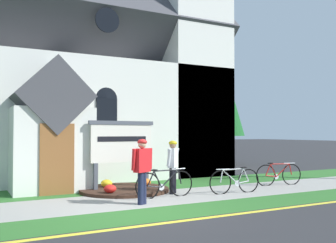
{
  "coord_description": "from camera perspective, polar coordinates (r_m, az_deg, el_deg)",
  "views": [
    {
      "loc": [
        -3.63,
        -8.11,
        1.83
      ],
      "look_at": [
        2.27,
        3.02,
        2.2
      ],
      "focal_mm": 40.91,
      "sensor_mm": 36.0,
      "label": 1
    }
  ],
  "objects": [
    {
      "name": "ground",
      "position": [
        12.77,
        -11.3,
        -9.88
      ],
      "size": [
        140.0,
        140.0,
        0.0
      ],
      "primitive_type": "plane",
      "color": "#2B2B2D"
    },
    {
      "name": "sidewalk_slab",
      "position": [
        10.78,
        -3.17,
        -11.42
      ],
      "size": [
        32.0,
        2.35,
        0.01
      ],
      "primitive_type": "cube",
      "color": "#99968E",
      "rests_on": "ground"
    },
    {
      "name": "grass_verge",
      "position": [
        9.13,
        1.92,
        -13.21
      ],
      "size": [
        32.0,
        1.41,
        0.01
      ],
      "primitive_type": "cube",
      "color": "#2D6628",
      "rests_on": "ground"
    },
    {
      "name": "church_lawn",
      "position": [
        12.89,
        -7.55,
        -9.8
      ],
      "size": [
        24.0,
        2.28,
        0.01
      ],
      "primitive_type": "cube",
      "color": "#2D6628",
      "rests_on": "ground"
    },
    {
      "name": "curb_paint_stripe",
      "position": [
        8.42,
        4.91,
        -14.21
      ],
      "size": [
        28.0,
        0.16,
        0.01
      ],
      "primitive_type": "cube",
      "color": "yellow",
      "rests_on": "ground"
    },
    {
      "name": "church_building",
      "position": [
        18.34,
        -12.41,
        7.36
      ],
      "size": [
        11.95,
        11.28,
        13.96
      ],
      "color": "silver",
      "rests_on": "ground"
    },
    {
      "name": "church_sign",
      "position": [
        12.23,
        -6.88,
        -3.36
      ],
      "size": [
        2.2,
        0.24,
        2.2
      ],
      "color": "#474C56",
      "rests_on": "ground"
    },
    {
      "name": "flower_bed",
      "position": [
        12.14,
        -6.55,
        -10.01
      ],
      "size": [
        2.78,
        2.78,
        0.34
      ],
      "color": "#382319",
      "rests_on": "ground"
    },
    {
      "name": "bicycle_silver",
      "position": [
        11.82,
        9.93,
        -8.7
      ],
      "size": [
        1.72,
        0.2,
        0.81
      ],
      "color": "black",
      "rests_on": "ground"
    },
    {
      "name": "bicycle_red",
      "position": [
        13.93,
        16.16,
        -7.55
      ],
      "size": [
        1.75,
        0.38,
        0.82
      ],
      "color": "black",
      "rests_on": "ground"
    },
    {
      "name": "bicycle_green",
      "position": [
        10.9,
        -0.52,
        -9.28
      ],
      "size": [
        1.82,
        0.09,
        0.83
      ],
      "color": "black",
      "rests_on": "ground"
    },
    {
      "name": "cyclist_in_yellow_jersey",
      "position": [
        9.83,
        -3.88,
        -6.66
      ],
      "size": [
        0.63,
        0.38,
        1.67
      ],
      "color": "#191E38",
      "rests_on": "ground"
    },
    {
      "name": "cyclist_in_blue_jersey",
      "position": [
        11.5,
        0.73,
        -6.22
      ],
      "size": [
        0.52,
        0.56,
        1.59
      ],
      "color": "black",
      "rests_on": "ground"
    },
    {
      "name": "roadside_conifer",
      "position": [
        22.55,
        7.61,
        4.54
      ],
      "size": [
        2.93,
        2.93,
        6.89
      ],
      "color": "#4C3823",
      "rests_on": "ground"
    }
  ]
}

